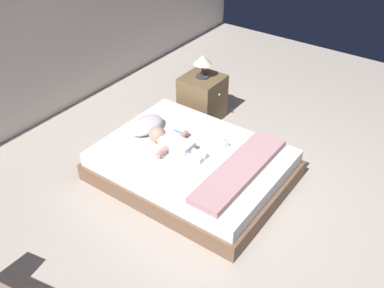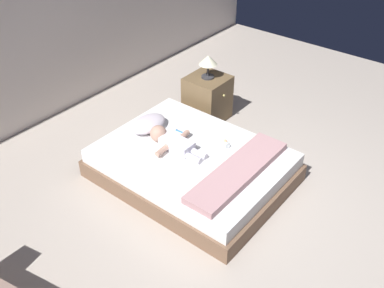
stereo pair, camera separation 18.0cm
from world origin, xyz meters
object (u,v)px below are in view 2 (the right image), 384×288
Objects in this scene: bed at (192,165)px; toothbrush at (180,131)px; pillow at (148,124)px; lamp at (208,61)px; baby at (172,142)px; nightstand at (207,98)px; baby_bottle at (225,143)px.

toothbrush reaches higher than bed.
pillow reaches higher than toothbrush.
pillow is 1.52× the size of lamp.
baby reaches higher than toothbrush.
baby is (-0.06, 0.22, 0.23)m from bed.
nightstand is 1.07m from baby_bottle.
bed is 2.80× the size of baby.
lamp reaches higher than baby.
baby_bottle is at bearing -79.70° from toothbrush.
baby is 1.19× the size of nightstand.
baby_bottle is (0.26, -0.82, -0.03)m from pillow.
bed is 1.32m from lamp.
toothbrush is 0.28× the size of nightstand.
nightstand reaches higher than pillow.
baby is (-0.09, -0.41, 0.00)m from pillow.
nightstand is 1.98× the size of lamp.
lamp reaches higher than bed.
lamp reaches higher than toothbrush.
baby is 1.15m from nightstand.
pillow is 0.86m from baby_bottle.
nightstand reaches higher than baby.
pillow reaches higher than bed.
baby reaches higher than baby_bottle.
bed is 0.41m from baby_bottle.
baby is 4.28× the size of toothbrush.
pillow is at bearing 177.50° from lamp.
baby is at bearing -157.52° from toothbrush.
pillow is 0.77× the size of nightstand.
pillow is at bearing 86.76° from bed.
nightstand is at bearing -2.51° from pillow.
lamp is (1.08, 0.36, 0.37)m from baby.
baby is 2.35× the size of lamp.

